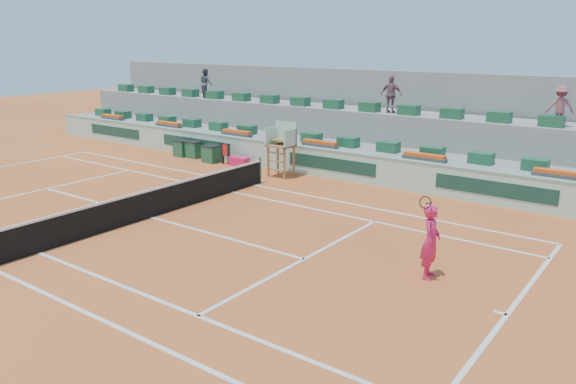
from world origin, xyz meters
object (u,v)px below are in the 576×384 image
drink_cooler_a (211,154)px  tennis_player (431,241)px  umpire_chair (282,142)px  player_bag (239,162)px

drink_cooler_a → tennis_player: size_ratio=0.37×
umpire_chair → drink_cooler_a: 4.71m
player_bag → drink_cooler_a: size_ratio=1.18×
player_bag → umpire_chair: 3.19m
tennis_player → umpire_chair: bearing=145.7°
player_bag → drink_cooler_a: drink_cooler_a is taller
drink_cooler_a → tennis_player: bearing=-25.6°
player_bag → drink_cooler_a: (-1.69, -0.15, 0.20)m
drink_cooler_a → tennis_player: tennis_player is taller
tennis_player → player_bag: bearing=151.0°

